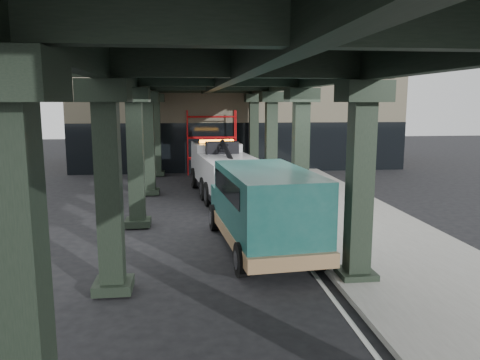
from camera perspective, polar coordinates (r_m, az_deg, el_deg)
ground at (r=15.62m, az=-0.40°, el=-7.27°), size 90.00×90.00×0.00m
sidewalk at (r=18.48m, az=12.95°, el=-4.63°), size 5.00×40.00×0.15m
lane_stripe at (r=17.77m, az=4.37°, el=-5.20°), size 0.12×38.00×0.01m
viaduct at (r=16.94m, az=-2.56°, el=12.72°), size 7.40×32.00×6.40m
building at (r=35.06m, az=-0.73°, el=8.66°), size 22.00×10.00×8.00m
scaffolding at (r=29.65m, az=-3.50°, el=4.83°), size 3.08×0.88×4.00m
tow_truck at (r=22.67m, az=-2.03°, el=1.42°), size 3.19×8.49×2.72m
towed_van at (r=14.18m, az=2.90°, el=-3.27°), size 3.01×6.50×2.56m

